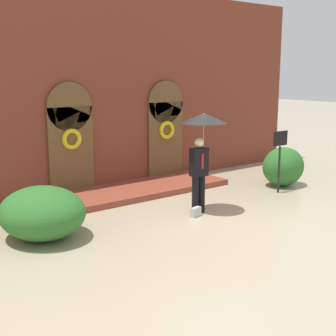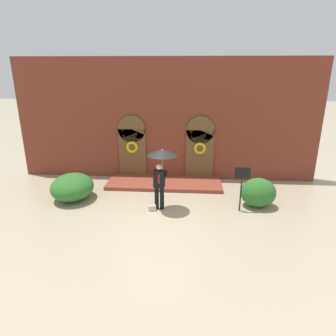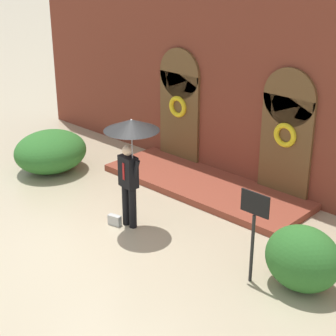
{
  "view_description": "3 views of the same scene",
  "coord_description": "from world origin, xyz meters",
  "px_view_note": "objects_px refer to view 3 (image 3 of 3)",
  "views": [
    {
      "loc": [
        -7.16,
        -7.44,
        3.3
      ],
      "look_at": [
        -0.38,
        1.24,
        1.03
      ],
      "focal_mm": 50.0,
      "sensor_mm": 36.0,
      "label": 1
    },
    {
      "loc": [
        1.1,
        -9.72,
        5.16
      ],
      "look_at": [
        0.29,
        1.42,
        1.37
      ],
      "focal_mm": 32.0,
      "sensor_mm": 36.0,
      "label": 2
    },
    {
      "loc": [
        7.72,
        -6.44,
        5.68
      ],
      "look_at": [
        0.22,
        1.54,
        1.07
      ],
      "focal_mm": 60.0,
      "sensor_mm": 36.0,
      "label": 3
    }
  ],
  "objects_px": {
    "person_with_umbrella": "(131,141)",
    "shrub_left": "(51,151)",
    "handbag": "(115,220)",
    "sign_post": "(254,222)",
    "shrub_right": "(303,259)"
  },
  "relations": [
    {
      "from": "sign_post",
      "to": "shrub_left",
      "type": "bearing_deg",
      "value": 174.99
    },
    {
      "from": "person_with_umbrella",
      "to": "handbag",
      "type": "height_order",
      "value": "person_with_umbrella"
    },
    {
      "from": "handbag",
      "to": "sign_post",
      "type": "distance_m",
      "value": 3.45
    },
    {
      "from": "sign_post",
      "to": "shrub_left",
      "type": "relative_size",
      "value": 0.91
    },
    {
      "from": "shrub_right",
      "to": "sign_post",
      "type": "bearing_deg",
      "value": -149.66
    },
    {
      "from": "person_with_umbrella",
      "to": "shrub_right",
      "type": "height_order",
      "value": "person_with_umbrella"
    },
    {
      "from": "shrub_left",
      "to": "handbag",
      "type": "bearing_deg",
      "value": -14.09
    },
    {
      "from": "handbag",
      "to": "shrub_right",
      "type": "height_order",
      "value": "shrub_right"
    },
    {
      "from": "handbag",
      "to": "sign_post",
      "type": "bearing_deg",
      "value": -8.8
    },
    {
      "from": "shrub_left",
      "to": "shrub_right",
      "type": "height_order",
      "value": "shrub_right"
    },
    {
      "from": "handbag",
      "to": "sign_post",
      "type": "xyz_separation_m",
      "value": [
        3.28,
        0.26,
        1.05
      ]
    },
    {
      "from": "person_with_umbrella",
      "to": "shrub_right",
      "type": "distance_m",
      "value": 3.94
    },
    {
      "from": "person_with_umbrella",
      "to": "handbag",
      "type": "relative_size",
      "value": 8.44
    },
    {
      "from": "shrub_left",
      "to": "shrub_right",
      "type": "distance_m",
      "value": 7.39
    },
    {
      "from": "person_with_umbrella",
      "to": "shrub_left",
      "type": "distance_m",
      "value": 4.02
    }
  ]
}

